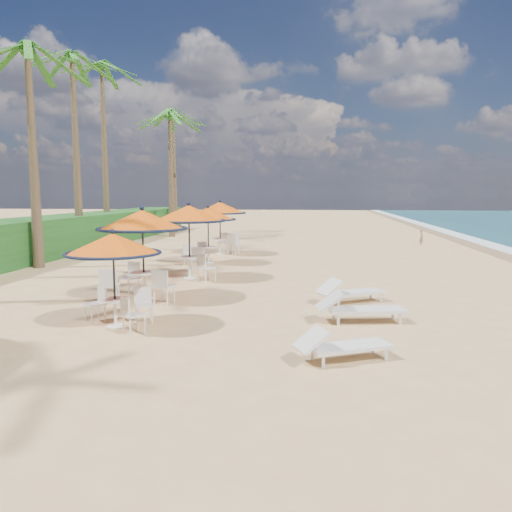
% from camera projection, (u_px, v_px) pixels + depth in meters
% --- Properties ---
extents(ground, '(160.00, 160.00, 0.00)m').
position_uv_depth(ground, '(342.00, 339.00, 10.12)').
color(ground, tan).
rests_on(ground, ground).
extents(scrub_hedge, '(3.00, 40.00, 1.80)m').
position_uv_depth(scrub_hedge, '(29.00, 239.00, 22.50)').
color(scrub_hedge, '#194716').
rests_on(scrub_hedge, ground).
extents(station_0, '(2.09, 2.09, 2.18)m').
position_uv_depth(station_0, '(115.00, 256.00, 10.87)').
color(station_0, black).
rests_on(station_0, ground).
extents(station_1, '(2.50, 2.50, 2.61)m').
position_uv_depth(station_1, '(141.00, 231.00, 13.74)').
color(station_1, black).
rests_on(station_1, ground).
extents(station_2, '(2.55, 2.63, 2.66)m').
position_uv_depth(station_2, '(190.00, 220.00, 17.11)').
color(station_2, black).
rests_on(station_2, ground).
extents(station_3, '(2.35, 2.35, 2.45)m').
position_uv_depth(station_3, '(206.00, 219.00, 20.92)').
color(station_3, black).
rests_on(station_3, ground).
extents(station_4, '(2.54, 2.54, 2.65)m').
position_uv_depth(station_4, '(222.00, 214.00, 24.19)').
color(station_4, black).
rests_on(station_4, ground).
extents(lounger_near, '(1.81, 1.25, 0.63)m').
position_uv_depth(lounger_near, '(340.00, 345.00, 8.77)').
color(lounger_near, silver).
rests_on(lounger_near, ground).
extents(lounger_mid, '(2.09, 0.99, 0.72)m').
position_uv_depth(lounger_mid, '(357.00, 308.00, 11.42)').
color(lounger_mid, silver).
rests_on(lounger_mid, ground).
extents(lounger_far, '(1.96, 1.48, 0.69)m').
position_uv_depth(lounger_far, '(349.00, 291.00, 13.44)').
color(lounger_far, silver).
rests_on(lounger_far, ground).
extents(palm_3, '(5.00, 5.00, 8.60)m').
position_uv_depth(palm_3, '(28.00, 64.00, 18.96)').
color(palm_3, brown).
rests_on(palm_3, ground).
extents(palm_4, '(5.00, 5.00, 9.85)m').
position_uv_depth(palm_4, '(72.00, 70.00, 24.60)').
color(palm_4, brown).
rests_on(palm_4, ground).
extents(palm_5, '(5.00, 5.00, 10.90)m').
position_uv_depth(palm_5, '(102.00, 76.00, 30.21)').
color(palm_5, brown).
rests_on(palm_5, ground).
extents(palm_6, '(5.00, 5.00, 8.32)m').
position_uv_depth(palm_6, '(170.00, 124.00, 33.24)').
color(palm_6, brown).
rests_on(palm_6, ground).
extents(palm_7, '(5.00, 5.00, 9.09)m').
position_uv_depth(palm_7, '(173.00, 120.00, 36.78)').
color(palm_7, brown).
rests_on(palm_7, ground).
extents(person, '(0.30, 0.39, 0.94)m').
position_uv_depth(person, '(421.00, 237.00, 28.50)').
color(person, '#8B6646').
rests_on(person, ground).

